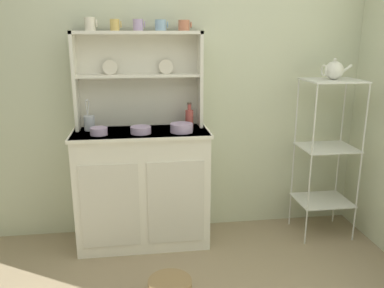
# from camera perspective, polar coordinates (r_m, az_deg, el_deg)

# --- Properties ---
(wall_back) EXTENTS (3.84, 0.05, 2.50)m
(wall_back) POSITION_cam_1_polar(r_m,az_deg,el_deg) (3.21, -3.94, 9.03)
(wall_back) COLOR beige
(wall_back) RESTS_ON ground
(hutch_cabinet) EXTENTS (1.02, 0.45, 0.90)m
(hutch_cabinet) POSITION_cam_1_polar(r_m,az_deg,el_deg) (3.14, -7.01, -6.01)
(hutch_cabinet) COLOR white
(hutch_cabinet) RESTS_ON ground
(hutch_shelf_unit) EXTENTS (0.95, 0.18, 0.72)m
(hutch_shelf_unit) POSITION_cam_1_polar(r_m,az_deg,el_deg) (3.10, -7.59, 10.04)
(hutch_shelf_unit) COLOR silver
(hutch_shelf_unit) RESTS_ON hutch_cabinet
(bakers_rack) EXTENTS (0.42, 0.36, 1.27)m
(bakers_rack) POSITION_cam_1_polar(r_m,az_deg,el_deg) (3.34, 18.64, 0.13)
(bakers_rack) COLOR silver
(bakers_rack) RESTS_ON ground
(cup_cream_0) EXTENTS (0.09, 0.08, 0.09)m
(cup_cream_0) POSITION_cam_1_polar(r_m,az_deg,el_deg) (3.06, -14.23, 16.18)
(cup_cream_0) COLOR silver
(cup_cream_0) RESTS_ON hutch_shelf_unit
(cup_gold_1) EXTENTS (0.08, 0.07, 0.08)m
(cup_gold_1) POSITION_cam_1_polar(r_m,az_deg,el_deg) (3.05, -10.85, 16.25)
(cup_gold_1) COLOR #DBB760
(cup_gold_1) RESTS_ON hutch_shelf_unit
(cup_lilac_2) EXTENTS (0.09, 0.07, 0.08)m
(cup_lilac_2) POSITION_cam_1_polar(r_m,az_deg,el_deg) (3.05, -7.61, 16.39)
(cup_lilac_2) COLOR #B79ECC
(cup_lilac_2) RESTS_ON hutch_shelf_unit
(cup_sky_3) EXTENTS (0.10, 0.08, 0.08)m
(cup_sky_3) POSITION_cam_1_polar(r_m,az_deg,el_deg) (3.05, -4.44, 16.44)
(cup_sky_3) COLOR #8EB2D1
(cup_sky_3) RESTS_ON hutch_shelf_unit
(cup_terracotta_4) EXTENTS (0.10, 0.08, 0.08)m
(cup_terracotta_4) POSITION_cam_1_polar(r_m,az_deg,el_deg) (3.07, -1.12, 16.46)
(cup_terracotta_4) COLOR #C67556
(cup_terracotta_4) RESTS_ON hutch_shelf_unit
(bowl_mixing_large) EXTENTS (0.12, 0.12, 0.05)m
(bowl_mixing_large) POSITION_cam_1_polar(r_m,az_deg,el_deg) (2.94, -13.06, 1.79)
(bowl_mixing_large) COLOR #B79ECC
(bowl_mixing_large) RESTS_ON hutch_cabinet
(bowl_floral_medium) EXTENTS (0.15, 0.15, 0.05)m
(bowl_floral_medium) POSITION_cam_1_polar(r_m,az_deg,el_deg) (2.93, -7.27, 1.98)
(bowl_floral_medium) COLOR #B79ECC
(bowl_floral_medium) RESTS_ON hutch_cabinet
(bowl_cream_small) EXTENTS (0.17, 0.17, 0.06)m
(bowl_cream_small) POSITION_cam_1_polar(r_m,az_deg,el_deg) (2.94, -1.49, 2.31)
(bowl_cream_small) COLOR #B79ECC
(bowl_cream_small) RESTS_ON hutch_cabinet
(jam_bottle) EXTENTS (0.06, 0.06, 0.19)m
(jam_bottle) POSITION_cam_1_polar(r_m,az_deg,el_deg) (3.10, -0.38, 3.77)
(jam_bottle) COLOR #B74C47
(jam_bottle) RESTS_ON hutch_cabinet
(utensil_jar) EXTENTS (0.08, 0.08, 0.23)m
(utensil_jar) POSITION_cam_1_polar(r_m,az_deg,el_deg) (3.09, -14.33, 2.94)
(utensil_jar) COLOR #B2B7C6
(utensil_jar) RESTS_ON hutch_cabinet
(porcelain_teapot) EXTENTS (0.23, 0.14, 0.16)m
(porcelain_teapot) POSITION_cam_1_polar(r_m,az_deg,el_deg) (3.24, 19.47, 9.82)
(porcelain_teapot) COLOR white
(porcelain_teapot) RESTS_ON bakers_rack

